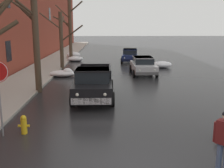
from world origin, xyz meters
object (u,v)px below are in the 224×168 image
sedan_darkblue_parked_kerbside_mid (130,55)px  fire_hydrant (24,124)px  bare_tree_mid_block (62,38)px  bare_tree_second_along_sidewalk (35,24)px  pickup_truck_black_approaching_near_lane (93,83)px  bare_tree_far_down_block (70,28)px  sedan_silver_parked_kerbside_close (143,65)px

sedan_darkblue_parked_kerbside_mid → fire_hydrant: sedan_darkblue_parked_kerbside_mid is taller
bare_tree_mid_block → bare_tree_second_along_sidewalk: bearing=-90.2°
pickup_truck_black_approaching_near_lane → bare_tree_far_down_block: bearing=101.4°
pickup_truck_black_approaching_near_lane → sedan_silver_parked_kerbside_close: bearing=63.5°
bare_tree_mid_block → sedan_darkblue_parked_kerbside_mid: (6.67, 4.51, -2.03)m
bare_tree_second_along_sidewalk → pickup_truck_black_approaching_near_lane: size_ratio=1.50×
bare_tree_second_along_sidewalk → bare_tree_mid_block: 9.07m
bare_tree_second_along_sidewalk → sedan_silver_parked_kerbside_close: 9.80m
sedan_silver_parked_kerbside_close → pickup_truck_black_approaching_near_lane: bearing=-116.5°
bare_tree_far_down_block → sedan_silver_parked_kerbside_close: 12.21m
sedan_silver_parked_kerbside_close → sedan_darkblue_parked_kerbside_mid: 7.59m
fire_hydrant → sedan_silver_parked_kerbside_close: bearing=63.6°
bare_tree_far_down_block → sedan_darkblue_parked_kerbside_mid: 7.59m
bare_tree_far_down_block → pickup_truck_black_approaching_near_lane: 17.50m
bare_tree_second_along_sidewalk → bare_tree_mid_block: (0.04, 8.99, -1.22)m
bare_tree_mid_block → pickup_truck_black_approaching_near_lane: (3.34, -10.54, -1.90)m
fire_hydrant → bare_tree_second_along_sidewalk: bearing=99.1°
bare_tree_second_along_sidewalk → sedan_silver_parked_kerbside_close: bare_tree_second_along_sidewalk is taller
sedan_silver_parked_kerbside_close → fire_hydrant: 13.70m
bare_tree_mid_block → sedan_silver_parked_kerbside_close: 7.97m
bare_tree_second_along_sidewalk → bare_tree_far_down_block: size_ratio=1.11×
sedan_silver_parked_kerbside_close → bare_tree_mid_block: bearing=156.5°
bare_tree_second_along_sidewalk → fire_hydrant: 7.39m
bare_tree_far_down_block → pickup_truck_black_approaching_near_lane: size_ratio=1.34×
bare_tree_mid_block → fire_hydrant: bearing=-86.3°
bare_tree_second_along_sidewalk → fire_hydrant: bare_tree_second_along_sidewalk is taller
sedan_silver_parked_kerbside_close → bare_tree_second_along_sidewalk: bearing=-140.2°
sedan_darkblue_parked_kerbside_mid → bare_tree_mid_block: bearing=-145.9°
sedan_darkblue_parked_kerbside_mid → bare_tree_far_down_block: bearing=164.4°
pickup_truck_black_approaching_near_lane → sedan_darkblue_parked_kerbside_mid: pickup_truck_black_approaching_near_lane is taller
pickup_truck_black_approaching_near_lane → sedan_silver_parked_kerbside_close: size_ratio=1.23×
bare_tree_second_along_sidewalk → bare_tree_far_down_block: (-0.04, 15.38, -0.31)m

